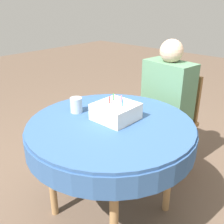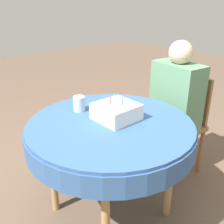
{
  "view_description": "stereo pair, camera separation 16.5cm",
  "coord_description": "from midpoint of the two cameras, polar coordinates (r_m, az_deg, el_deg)",
  "views": [
    {
      "loc": [
        1.01,
        -1.1,
        1.46
      ],
      "look_at": [
        -0.0,
        0.02,
        0.8
      ],
      "focal_mm": 42.0,
      "sensor_mm": 36.0,
      "label": 1
    },
    {
      "loc": [
        1.13,
        -0.98,
        1.46
      ],
      "look_at": [
        -0.0,
        0.02,
        0.8
      ],
      "focal_mm": 42.0,
      "sensor_mm": 36.0,
      "label": 2
    }
  ],
  "objects": [
    {
      "name": "ground_plane",
      "position": [
        2.09,
        2.11,
        -20.76
      ],
      "size": [
        12.0,
        12.0,
        0.0
      ],
      "primitive_type": "plane",
      "color": "brown"
    },
    {
      "name": "dining_table",
      "position": [
        1.7,
        2.43,
        -4.94
      ],
      "size": [
        1.08,
        1.08,
        0.74
      ],
      "color": "#335689",
      "rests_on": "ground_plane"
    },
    {
      "name": "drinking_glass",
      "position": [
        1.81,
        -4.58,
        1.77
      ],
      "size": [
        0.08,
        0.08,
        0.1
      ],
      "color": "silver",
      "rests_on": "dining_table"
    },
    {
      "name": "birthday_cake",
      "position": [
        1.68,
        3.76,
        0.03
      ],
      "size": [
        0.25,
        0.25,
        0.15
      ],
      "color": "white",
      "rests_on": "dining_table"
    },
    {
      "name": "chair",
      "position": [
        2.38,
        16.32,
        -1.72
      ],
      "size": [
        0.47,
        0.47,
        0.87
      ],
      "rotation": [
        0.0,
        0.0,
        -0.13
      ],
      "color": "brown",
      "rests_on": "ground_plane"
    },
    {
      "name": "person",
      "position": [
        2.23,
        15.51,
        2.88
      ],
      "size": [
        0.44,
        0.35,
        1.17
      ],
      "rotation": [
        0.0,
        0.0,
        -0.13
      ],
      "color": "#DBB293",
      "rests_on": "ground_plane"
    }
  ]
}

